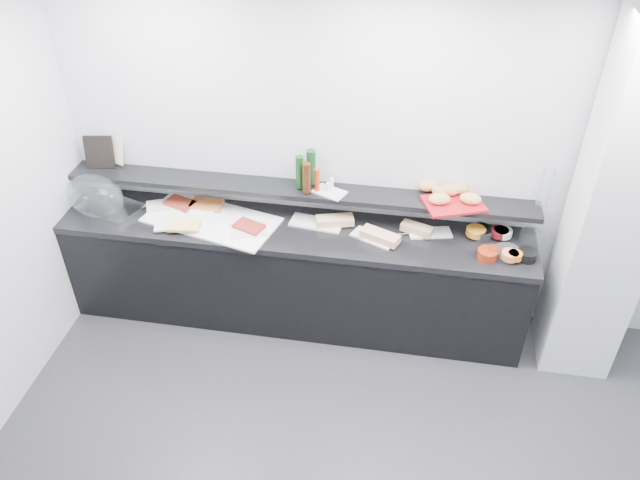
% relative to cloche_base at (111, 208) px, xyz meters
% --- Properties ---
extents(back_wall, '(5.00, 0.02, 2.70)m').
position_rel_cloche_base_xyz_m(back_wall, '(2.17, 0.30, 0.43)').
color(back_wall, silver).
rests_on(back_wall, ground).
extents(ceiling, '(5.00, 5.00, 0.00)m').
position_rel_cloche_base_xyz_m(ceiling, '(2.17, -1.70, 1.78)').
color(ceiling, white).
rests_on(ceiling, back_wall).
extents(column, '(0.50, 0.50, 2.70)m').
position_rel_cloche_base_xyz_m(column, '(3.67, -0.05, 0.43)').
color(column, silver).
rests_on(column, ground).
extents(buffet_cabinet, '(3.60, 0.60, 0.85)m').
position_rel_cloche_base_xyz_m(buffet_cabinet, '(1.47, 0.00, -0.50)').
color(buffet_cabinet, black).
rests_on(buffet_cabinet, ground).
extents(counter_top, '(3.62, 0.62, 0.05)m').
position_rel_cloche_base_xyz_m(counter_top, '(1.47, 0.00, -0.05)').
color(counter_top, black).
rests_on(counter_top, buffet_cabinet).
extents(wall_shelf, '(3.60, 0.25, 0.04)m').
position_rel_cloche_base_xyz_m(wall_shelf, '(1.47, 0.18, 0.21)').
color(wall_shelf, black).
rests_on(wall_shelf, back_wall).
extents(cloche_base, '(0.54, 0.44, 0.04)m').
position_rel_cloche_base_xyz_m(cloche_base, '(0.00, 0.00, 0.00)').
color(cloche_base, silver).
rests_on(cloche_base, counter_top).
extents(cloche_dome, '(0.58, 0.46, 0.34)m').
position_rel_cloche_base_xyz_m(cloche_dome, '(-0.10, -0.01, 0.11)').
color(cloche_dome, silver).
rests_on(cloche_dome, cloche_base).
extents(linen_runner, '(1.10, 0.71, 0.01)m').
position_rel_cloche_base_xyz_m(linen_runner, '(0.83, -0.01, -0.01)').
color(linen_runner, white).
rests_on(linen_runner, counter_top).
extents(platter_meat_a, '(0.30, 0.26, 0.01)m').
position_rel_cloche_base_xyz_m(platter_meat_a, '(0.40, 0.10, 0.00)').
color(platter_meat_a, white).
rests_on(platter_meat_a, linen_runner).
extents(food_meat_a, '(0.27, 0.22, 0.02)m').
position_rel_cloche_base_xyz_m(food_meat_a, '(0.53, 0.13, 0.02)').
color(food_meat_a, maroon).
rests_on(food_meat_a, platter_meat_a).
extents(platter_salmon, '(0.32, 0.22, 0.01)m').
position_rel_cloche_base_xyz_m(platter_salmon, '(0.66, 0.15, 0.00)').
color(platter_salmon, white).
rests_on(platter_salmon, linen_runner).
extents(food_salmon, '(0.25, 0.16, 0.02)m').
position_rel_cloche_base_xyz_m(food_salmon, '(0.74, 0.15, 0.02)').
color(food_salmon, '#D4652B').
rests_on(food_salmon, platter_salmon).
extents(platter_cheese, '(0.30, 0.24, 0.01)m').
position_rel_cloche_base_xyz_m(platter_cheese, '(0.56, -0.13, 0.00)').
color(platter_cheese, white).
rests_on(platter_cheese, linen_runner).
extents(food_cheese, '(0.25, 0.18, 0.02)m').
position_rel_cloche_base_xyz_m(food_cheese, '(0.66, -0.16, 0.02)').
color(food_cheese, '#FACF61').
rests_on(food_cheese, platter_cheese).
extents(platter_meat_b, '(0.31, 0.26, 0.01)m').
position_rel_cloche_base_xyz_m(platter_meat_b, '(1.15, -0.12, 0.00)').
color(platter_meat_b, silver).
rests_on(platter_meat_b, linen_runner).
extents(food_meat_b, '(0.26, 0.21, 0.02)m').
position_rel_cloche_base_xyz_m(food_meat_b, '(1.15, -0.09, 0.02)').
color(food_meat_b, maroon).
rests_on(food_meat_b, platter_meat_b).
extents(sandwich_plate_left, '(0.42, 0.22, 0.01)m').
position_rel_cloche_base_xyz_m(sandwich_plate_left, '(1.63, 0.08, -0.01)').
color(sandwich_plate_left, silver).
rests_on(sandwich_plate_left, counter_top).
extents(sandwich_food_left, '(0.30, 0.18, 0.06)m').
position_rel_cloche_base_xyz_m(sandwich_food_left, '(1.77, 0.09, 0.02)').
color(sandwich_food_left, tan).
rests_on(sandwich_food_left, sandwich_plate_left).
extents(tongs_left, '(0.16, 0.03, 0.01)m').
position_rel_cloche_base_xyz_m(tongs_left, '(1.59, 0.08, -0.00)').
color(tongs_left, silver).
rests_on(tongs_left, sandwich_plate_left).
extents(sandwich_plate_mid, '(0.36, 0.26, 0.01)m').
position_rel_cloche_base_xyz_m(sandwich_plate_mid, '(2.08, -0.03, -0.01)').
color(sandwich_plate_mid, white).
rests_on(sandwich_plate_mid, counter_top).
extents(sandwich_food_mid, '(0.31, 0.22, 0.06)m').
position_rel_cloche_base_xyz_m(sandwich_food_mid, '(2.13, -0.06, 0.02)').
color(sandwich_food_mid, tan).
rests_on(sandwich_food_mid, sandwich_plate_mid).
extents(tongs_mid, '(0.16, 0.04, 0.01)m').
position_rel_cloche_base_xyz_m(tongs_mid, '(1.98, -0.06, -0.00)').
color(tongs_mid, silver).
rests_on(tongs_mid, sandwich_plate_mid).
extents(sandwich_plate_right, '(0.34, 0.21, 0.01)m').
position_rel_cloche_base_xyz_m(sandwich_plate_right, '(2.49, 0.10, -0.01)').
color(sandwich_plate_right, white).
rests_on(sandwich_plate_right, counter_top).
extents(sandwich_food_right, '(0.25, 0.16, 0.06)m').
position_rel_cloche_base_xyz_m(sandwich_food_right, '(2.39, 0.08, 0.02)').
color(sandwich_food_right, tan).
rests_on(sandwich_food_right, sandwich_plate_right).
extents(tongs_right, '(0.15, 0.06, 0.01)m').
position_rel_cloche_base_xyz_m(tongs_right, '(2.26, 0.03, -0.00)').
color(tongs_right, '#AFB2B6').
rests_on(tongs_right, sandwich_plate_right).
extents(bowl_glass_fruit, '(0.21, 0.21, 0.07)m').
position_rel_cloche_base_xyz_m(bowl_glass_fruit, '(2.87, 0.13, 0.02)').
color(bowl_glass_fruit, silver).
rests_on(bowl_glass_fruit, counter_top).
extents(fill_glass_fruit, '(0.19, 0.19, 0.05)m').
position_rel_cloche_base_xyz_m(fill_glass_fruit, '(2.82, 0.12, 0.03)').
color(fill_glass_fruit, orange).
rests_on(fill_glass_fruit, bowl_glass_fruit).
extents(bowl_black_jam, '(0.18, 0.18, 0.07)m').
position_rel_cloche_base_xyz_m(bowl_black_jam, '(2.87, 0.13, 0.02)').
color(bowl_black_jam, black).
rests_on(bowl_black_jam, counter_top).
extents(fill_black_jam, '(0.16, 0.16, 0.05)m').
position_rel_cloche_base_xyz_m(fill_black_jam, '(3.00, 0.14, 0.03)').
color(fill_black_jam, maroon).
rests_on(fill_black_jam, bowl_black_jam).
extents(bowl_glass_cream, '(0.16, 0.16, 0.07)m').
position_rel_cloche_base_xyz_m(bowl_glass_cream, '(3.23, 0.14, 0.02)').
color(bowl_glass_cream, white).
rests_on(bowl_glass_cream, counter_top).
extents(fill_glass_cream, '(0.16, 0.16, 0.05)m').
position_rel_cloche_base_xyz_m(fill_glass_cream, '(3.02, 0.14, 0.03)').
color(fill_glass_cream, white).
rests_on(fill_glass_cream, bowl_glass_cream).
extents(bowl_red_jam, '(0.15, 0.15, 0.07)m').
position_rel_cloche_base_xyz_m(bowl_red_jam, '(2.90, -0.13, 0.02)').
color(bowl_red_jam, maroon).
rests_on(bowl_red_jam, counter_top).
extents(fill_red_jam, '(0.12, 0.12, 0.05)m').
position_rel_cloche_base_xyz_m(fill_red_jam, '(2.94, -0.09, 0.03)').
color(fill_red_jam, '#5D1A0D').
rests_on(fill_red_jam, bowl_red_jam).
extents(bowl_glass_salmon, '(0.23, 0.23, 0.07)m').
position_rel_cloche_base_xyz_m(bowl_glass_salmon, '(3.03, -0.10, 0.02)').
color(bowl_glass_salmon, silver).
rests_on(bowl_glass_salmon, counter_top).
extents(fill_glass_salmon, '(0.15, 0.15, 0.05)m').
position_rel_cloche_base_xyz_m(fill_glass_salmon, '(3.05, -0.13, 0.03)').
color(fill_glass_salmon, orange).
rests_on(fill_glass_salmon, bowl_glass_salmon).
extents(bowl_black_fruit, '(0.14, 0.14, 0.07)m').
position_rel_cloche_base_xyz_m(bowl_black_fruit, '(3.18, -0.09, 0.02)').
color(bowl_black_fruit, black).
rests_on(bowl_black_fruit, counter_top).
extents(fill_black_fruit, '(0.12, 0.12, 0.05)m').
position_rel_cloche_base_xyz_m(fill_black_fruit, '(3.09, -0.13, 0.03)').
color(fill_black_fruit, orange).
rests_on(fill_black_fruit, bowl_black_fruit).
extents(framed_print, '(0.23, 0.10, 0.26)m').
position_rel_cloche_base_xyz_m(framed_print, '(-0.13, 0.23, 0.36)').
color(framed_print, black).
rests_on(framed_print, wall_shelf).
extents(print_art, '(0.20, 0.12, 0.22)m').
position_rel_cloche_base_xyz_m(print_art, '(-0.03, 0.29, 0.36)').
color(print_art, beige).
rests_on(print_art, framed_print).
extents(condiment_tray, '(0.28, 0.23, 0.01)m').
position_rel_cloche_base_xyz_m(condiment_tray, '(1.72, 0.15, 0.24)').
color(condiment_tray, silver).
rests_on(condiment_tray, wall_shelf).
extents(bottle_green_a, '(0.07, 0.07, 0.26)m').
position_rel_cloche_base_xyz_m(bottle_green_a, '(1.49, 0.17, 0.37)').
color(bottle_green_a, '#0F3914').
rests_on(bottle_green_a, condiment_tray).
extents(bottle_brown, '(0.08, 0.08, 0.24)m').
position_rel_cloche_base_xyz_m(bottle_brown, '(1.55, 0.12, 0.36)').
color(bottle_brown, '#361B09').
rests_on(bottle_brown, condiment_tray).
extents(bottle_green_b, '(0.09, 0.09, 0.28)m').
position_rel_cloche_base_xyz_m(bottle_green_b, '(1.57, 0.24, 0.38)').
color(bottle_green_b, '#0F3917').
rests_on(bottle_green_b, condiment_tray).
extents(bottle_hot, '(0.05, 0.05, 0.18)m').
position_rel_cloche_base_xyz_m(bottle_hot, '(1.63, 0.15, 0.33)').
color(bottle_hot, red).
rests_on(bottle_hot, condiment_tray).
extents(shaker_salt, '(0.04, 0.04, 0.07)m').
position_rel_cloche_base_xyz_m(shaker_salt, '(1.73, 0.22, 0.28)').
color(shaker_salt, white).
rests_on(shaker_salt, condiment_tray).
extents(shaker_pepper, '(0.04, 0.04, 0.07)m').
position_rel_cloche_base_xyz_m(shaker_pepper, '(1.71, 0.15, 0.28)').
color(shaker_pepper, white).
rests_on(shaker_pepper, condiment_tray).
extents(bread_tray, '(0.50, 0.42, 0.02)m').
position_rel_cloche_base_xyz_m(bread_tray, '(2.63, 0.14, 0.24)').
color(bread_tray, '#AA121A').
rests_on(bread_tray, wall_shelf).
extents(bread_roll_nw, '(0.17, 0.13, 0.08)m').
position_rel_cloche_base_xyz_m(bread_roll_nw, '(2.44, 0.27, 0.29)').
color(bread_roll_nw, '#BA8547').
rests_on(bread_roll_nw, bread_tray).
extents(bread_roll_n, '(0.15, 0.11, 0.08)m').
position_rel_cloche_base_xyz_m(bread_roll_n, '(2.60, 0.23, 0.29)').
color(bread_roll_n, '#CC814D').
rests_on(bread_roll_n, bread_tray).
extents(bread_roll_ne, '(0.14, 0.10, 0.08)m').
position_rel_cloche_base_xyz_m(bread_roll_ne, '(2.67, 0.27, 0.29)').
color(bread_roll_ne, '#B47E44').
rests_on(bread_roll_ne, bread_tray).
extents(bread_roll_sw, '(0.16, 0.11, 0.08)m').
position_rel_cloche_base_xyz_m(bread_roll_sw, '(2.52, 0.10, 0.29)').
color(bread_roll_sw, tan).
rests_on(bread_roll_sw, bread_tray).
extents(bread_roll_s, '(0.13, 0.10, 0.08)m').
position_rel_cloche_base_xyz_m(bread_roll_s, '(2.55, 0.11, 0.29)').
color(bread_roll_s, tan).
rests_on(bread_roll_s, bread_tray).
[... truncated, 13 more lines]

